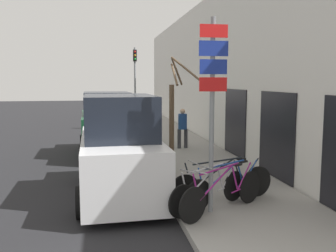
% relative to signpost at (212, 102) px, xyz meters
% --- Properties ---
extents(ground_plane, '(80.00, 80.00, 0.00)m').
position_rel_signpost_xyz_m(ground_plane, '(-1.69, 7.48, -2.39)').
color(ground_plane, black).
extents(sidewalk_curb, '(3.20, 32.00, 0.15)m').
position_rel_signpost_xyz_m(sidewalk_curb, '(0.91, 10.28, -2.32)').
color(sidewalk_curb, gray).
rests_on(sidewalk_curb, ground).
extents(building_facade, '(0.23, 32.00, 6.50)m').
position_rel_signpost_xyz_m(building_facade, '(2.66, 10.20, 0.84)').
color(building_facade, silver).
rests_on(building_facade, ground).
extents(signpost, '(0.59, 0.12, 3.88)m').
position_rel_signpost_xyz_m(signpost, '(0.00, 0.00, 0.00)').
color(signpost, gray).
rests_on(signpost, sidewalk_curb).
extents(bicycle_0, '(2.13, 1.35, 0.97)m').
position_rel_signpost_xyz_m(bicycle_0, '(0.24, -0.08, -1.83)').
color(bicycle_0, black).
rests_on(bicycle_0, sidewalk_curb).
extents(bicycle_1, '(1.96, 1.21, 0.93)m').
position_rel_signpost_xyz_m(bicycle_1, '(0.02, 0.17, -1.85)').
color(bicycle_1, black).
rests_on(bicycle_1, sidewalk_curb).
extents(bicycle_2, '(2.19, 1.04, 0.93)m').
position_rel_signpost_xyz_m(bicycle_2, '(0.52, 0.41, -1.84)').
color(bicycle_2, black).
rests_on(bicycle_2, sidewalk_curb).
extents(bicycle_3, '(2.51, 0.70, 0.97)m').
position_rel_signpost_xyz_m(bicycle_3, '(0.45, 0.58, -1.83)').
color(bicycle_3, black).
rests_on(bicycle_3, sidewalk_curb).
extents(parked_car_0, '(2.09, 4.55, 2.47)m').
position_rel_signpost_xyz_m(parked_car_0, '(-1.75, 1.87, -1.28)').
color(parked_car_0, silver).
rests_on(parked_car_0, ground).
extents(parked_car_1, '(2.18, 4.24, 2.38)m').
position_rel_signpost_xyz_m(parked_car_1, '(-1.95, 7.20, -1.31)').
color(parked_car_1, '#144728').
rests_on(parked_car_1, ground).
extents(pedestrian_near, '(0.41, 0.35, 1.57)m').
position_rel_signpost_xyz_m(pedestrian_near, '(1.00, 7.23, -1.34)').
color(pedestrian_near, '#333338').
rests_on(pedestrian_near, sidewalk_curb).
extents(street_tree, '(0.82, 1.55, 3.34)m').
position_rel_signpost_xyz_m(street_tree, '(-0.13, 3.35, -0.66)').
color(street_tree, brown).
rests_on(street_tree, sidewalk_curb).
extents(traffic_light, '(0.20, 0.30, 4.50)m').
position_rel_signpost_xyz_m(traffic_light, '(-0.25, 14.09, 0.64)').
color(traffic_light, gray).
rests_on(traffic_light, sidewalk_curb).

